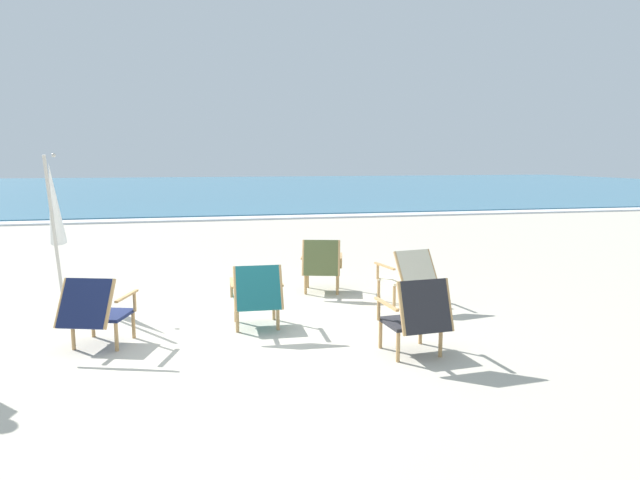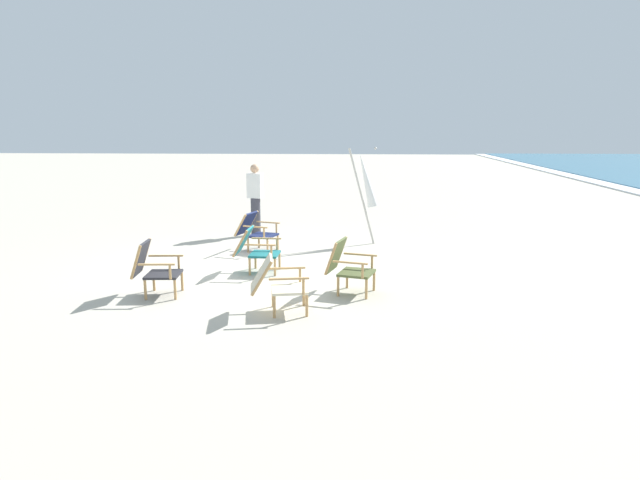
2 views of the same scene
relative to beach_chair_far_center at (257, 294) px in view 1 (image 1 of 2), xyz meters
The scene contains 9 objects.
ground_plane 0.54m from the beach_chair_far_center, 167.50° to the right, with size 80.00×80.00×0.00m, color #B7AF9E.
sea 32.73m from the beach_chair_far_center, 90.58° to the left, with size 80.00×40.00×0.10m, color teal.
surf_band 12.44m from the beach_chair_far_center, 91.53° to the left, with size 80.00×1.10×0.06m, color white.
beach_chair_far_center is the anchor object (origin of this frame).
beach_chair_front_right 1.97m from the beach_chair_far_center, 54.67° to the left, with size 0.73×0.80×0.82m.
beach_chair_back_left 1.93m from the beach_chair_far_center, 41.17° to the right, with size 0.64×0.71×0.82m.
beach_chair_front_left 2.22m from the beach_chair_far_center, 17.45° to the left, with size 0.70×0.86×0.78m.
beach_chair_mid_center 1.75m from the beach_chair_far_center, behind, with size 0.78×0.90×0.78m.
umbrella_furled_white 3.33m from the beach_chair_far_center, 142.68° to the left, with size 0.22×0.65×2.06m.
Camera 1 is at (-0.38, -6.37, 1.99)m, focal length 32.00 mm.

